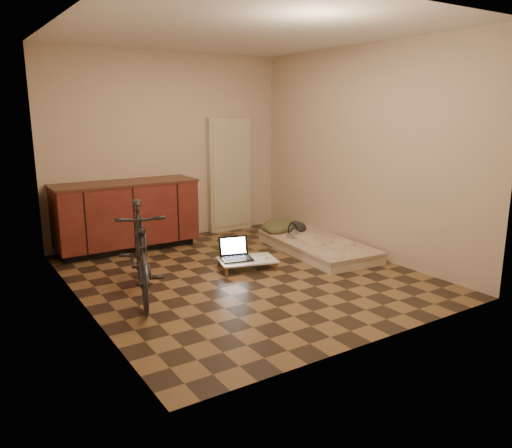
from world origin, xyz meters
TOP-DOWN VIEW (x-y plane):
  - room_shell at (0.00, 0.00)m, footprint 3.50×4.00m
  - cabinets at (-0.75, 1.70)m, footprint 1.84×0.62m
  - appliance_panel at (0.95, 1.94)m, footprint 0.70×0.10m
  - bicycle at (-1.20, -0.06)m, footprint 0.92×1.67m
  - futon at (1.30, 0.26)m, footprint 0.99×1.81m
  - clothing_pile at (1.28, 0.99)m, footprint 0.59×0.51m
  - headphones at (1.15, 0.59)m, footprint 0.34×0.33m
  - lap_desk at (0.16, 0.17)m, footprint 0.74×0.58m
  - laptop at (0.06, 0.27)m, footprint 0.42×0.39m
  - mouse at (0.35, 0.07)m, footprint 0.10×0.10m

SIDE VIEW (x-z plane):
  - futon at x=1.30m, z-range 0.00..0.15m
  - lap_desk at x=0.16m, z-range 0.04..0.15m
  - mouse at x=0.35m, z-range 0.11..0.14m
  - laptop at x=0.06m, z-range 0.04..0.28m
  - headphones at x=1.15m, z-range 0.15..0.33m
  - clothing_pile at x=1.28m, z-range 0.15..0.37m
  - cabinets at x=-0.75m, z-range 0.01..0.92m
  - bicycle at x=-1.20m, z-range 0.00..1.04m
  - appliance_panel at x=0.95m, z-range 0.00..1.70m
  - room_shell at x=0.00m, z-range 0.00..2.60m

